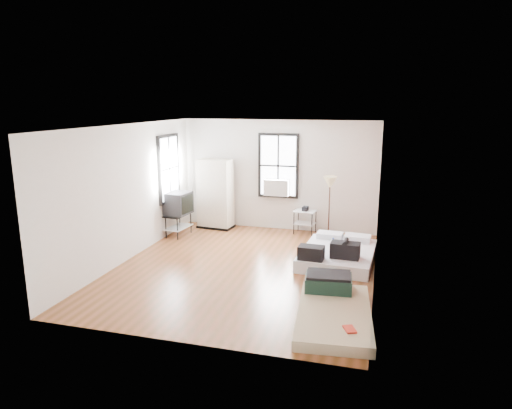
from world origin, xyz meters
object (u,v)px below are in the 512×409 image
(mattress_bare, at_px, (333,306))
(side_table, at_px, (305,215))
(mattress_main, at_px, (337,254))
(wardrobe, at_px, (215,194))
(floor_lamp, at_px, (330,186))
(tv_stand, at_px, (178,205))

(mattress_bare, xyz_separation_m, side_table, (-1.16, 4.31, 0.33))
(mattress_bare, bearing_deg, side_table, 99.81)
(side_table, bearing_deg, mattress_bare, -74.97)
(mattress_main, relative_size, side_table, 2.90)
(side_table, bearing_deg, wardrobe, -178.29)
(mattress_bare, relative_size, floor_lamp, 1.46)
(floor_lamp, bearing_deg, side_table, 173.30)
(mattress_main, height_order, mattress_bare, mattress_main)
(mattress_bare, distance_m, wardrobe, 5.55)
(wardrobe, height_order, side_table, wardrobe)
(wardrobe, distance_m, floor_lamp, 2.96)
(mattress_bare, height_order, wardrobe, wardrobe)
(mattress_bare, xyz_separation_m, floor_lamp, (-0.56, 4.24, 1.12))
(side_table, bearing_deg, tv_stand, -161.19)
(tv_stand, bearing_deg, mattress_bare, -32.41)
(wardrobe, distance_m, tv_stand, 1.13)
(wardrobe, relative_size, tv_stand, 1.65)
(floor_lamp, distance_m, tv_stand, 3.71)
(side_table, height_order, floor_lamp, floor_lamp)
(mattress_main, height_order, side_table, side_table)
(side_table, relative_size, tv_stand, 0.64)
(wardrobe, bearing_deg, tv_stand, -117.73)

